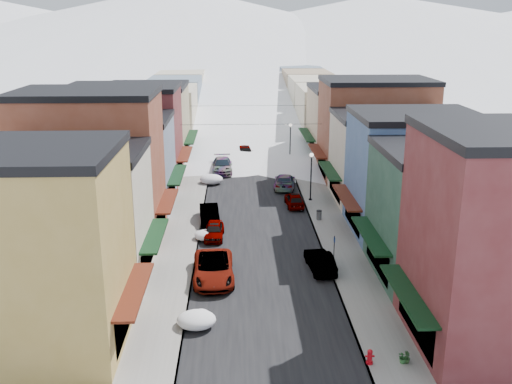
{
  "coord_description": "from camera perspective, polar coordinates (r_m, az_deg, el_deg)",
  "views": [
    {
      "loc": [
        -1.82,
        -25.28,
        17.75
      ],
      "look_at": [
        0.0,
        25.14,
        2.51
      ],
      "focal_mm": 40.0,
      "sensor_mm": 36.0,
      "label": 1
    }
  ],
  "objects": [
    {
      "name": "overhead_cables",
      "position": [
        73.71,
        -0.63,
        7.8
      ],
      "size": [
        16.4,
        15.04,
        0.04
      ],
      "color": "black",
      "rests_on": "ground"
    },
    {
      "name": "bldg_r_tan",
      "position": [
        76.88,
        9.29,
        6.86
      ],
      "size": [
        11.3,
        11.2,
        9.5
      ],
      "color": "tan",
      "rests_on": "ground"
    },
    {
      "name": "curb_right",
      "position": [
        87.36,
        2.49,
        5.12
      ],
      "size": [
        0.1,
        160.0,
        0.15
      ],
      "primitive_type": "cube",
      "color": "slate",
      "rests_on": "ground"
    },
    {
      "name": "parking_sign",
      "position": [
        43.44,
        7.82,
        -5.47
      ],
      "size": [
        0.08,
        0.29,
        2.14
      ],
      "color": "black",
      "rests_on": "sidewalk_right"
    },
    {
      "name": "streetlamp_far",
      "position": [
        73.84,
        3.44,
        5.47
      ],
      "size": [
        0.41,
        0.41,
        4.95
      ],
      "color": "black",
      "rests_on": "sidewalk_right"
    },
    {
      "name": "car_green_sedan",
      "position": [
        42.57,
        6.42,
        -6.86
      ],
      "size": [
        1.98,
        4.59,
        1.47
      ],
      "primitive_type": "imported",
      "rotation": [
        0.0,
        0.0,
        3.24
      ],
      "color": "black",
      "rests_on": "ground"
    },
    {
      "name": "planter_far",
      "position": [
        32.71,
        14.84,
        -15.69
      ],
      "size": [
        0.52,
        0.52,
        0.66
      ],
      "primitive_type": "imported",
      "rotation": [
        0.0,
        0.0,
        0.74
      ],
      "color": "#2A4E23",
      "rests_on": "sidewalk_right"
    },
    {
      "name": "distant_blocks",
      "position": [
        109.16,
        -1.11,
        9.57
      ],
      "size": [
        34.0,
        55.0,
        8.0
      ],
      "color": "gray",
      "rests_on": "ground"
    },
    {
      "name": "fire_hydrant",
      "position": [
        32.19,
        11.31,
        -15.88
      ],
      "size": [
        0.5,
        0.38,
        0.85
      ],
      "color": "#B40913",
      "rests_on": "sidewalk_right"
    },
    {
      "name": "bldg_l_tan",
      "position": [
        75.24,
        -10.81,
        6.76
      ],
      "size": [
        11.3,
        11.2,
        10.0
      ],
      "color": "#9B8B65",
      "rests_on": "ground"
    },
    {
      "name": "car_dark_hatch",
      "position": [
        52.27,
        -4.68,
        -2.21
      ],
      "size": [
        2.11,
        4.79,
        1.53
      ],
      "primitive_type": "imported",
      "rotation": [
        0.0,
        0.0,
        0.11
      ],
      "color": "black",
      "rests_on": "ground"
    },
    {
      "name": "bldg_l_grayblue",
      "position": [
        57.01,
        -13.53,
        2.91
      ],
      "size": [
        11.3,
        9.2,
        9.0
      ],
      "color": "slate",
      "rests_on": "ground"
    },
    {
      "name": "sidewalk_right",
      "position": [
        87.5,
        3.51,
        5.13
      ],
      "size": [
        3.2,
        160.0,
        0.15
      ],
      "primitive_type": "cube",
      "color": "gray",
      "rests_on": "ground"
    },
    {
      "name": "curb_left",
      "position": [
        87.15,
        -4.17,
        5.07
      ],
      "size": [
        0.1,
        160.0,
        0.15
      ],
      "primitive_type": "cube",
      "color": "slate",
      "rests_on": "ground"
    },
    {
      "name": "streetlamp_near",
      "position": [
        57.59,
        5.54,
        2.15
      ],
      "size": [
        0.41,
        0.41,
        4.91
      ],
      "color": "black",
      "rests_on": "sidewalk_right"
    },
    {
      "name": "bldg_r_brick_far",
      "position": [
        67.32,
        11.8,
        6.2
      ],
      "size": [
        13.3,
        9.2,
        11.5
      ],
      "color": "brown",
      "rests_on": "ground"
    },
    {
      "name": "ground",
      "position": [
        30.94,
        1.77,
        -18.21
      ],
      "size": [
        600.0,
        600.0,
        0.0
      ],
      "primitive_type": "plane",
      "color": "gray",
      "rests_on": "ground"
    },
    {
      "name": "bldg_r_cream",
      "position": [
        58.92,
        13.27,
        3.37
      ],
      "size": [
        12.3,
        9.2,
        9.0
      ],
      "color": "beige",
      "rests_on": "ground"
    },
    {
      "name": "car_black_sedan",
      "position": [
        62.68,
        2.88,
        1.08
      ],
      "size": [
        2.85,
        5.63,
        1.57
      ],
      "primitive_type": "imported",
      "rotation": [
        0.0,
        0.0,
        3.02
      ],
      "color": "black",
      "rests_on": "ground"
    },
    {
      "name": "car_lane_silver",
      "position": [
        76.23,
        -1.1,
        4.01
      ],
      "size": [
        2.49,
        5.19,
        1.71
      ],
      "primitive_type": "imported",
      "rotation": [
        0.0,
        0.0,
        0.09
      ],
      "color": "#9C9FA4",
      "rests_on": "ground"
    },
    {
      "name": "snow_pile_far",
      "position": [
        64.55,
        -4.47,
        1.28
      ],
      "size": [
        2.59,
        2.79,
        1.09
      ],
      "color": "white",
      "rests_on": "ground"
    },
    {
      "name": "bldg_l_brick_near",
      "position": [
        48.67,
        -16.14,
        2.48
      ],
      "size": [
        12.3,
        8.2,
        12.5
      ],
      "color": "brown",
      "rests_on": "ground"
    },
    {
      "name": "mountain_ridge",
      "position": [
        302.99,
        -5.63,
        16.09
      ],
      "size": [
        670.0,
        340.0,
        34.0
      ],
      "color": "silver",
      "rests_on": "ground"
    },
    {
      "name": "bldg_l_yellow",
      "position": [
        33.62,
        -21.78,
        -5.36
      ],
      "size": [
        11.3,
        8.7,
        11.5
      ],
      "color": "#AC8A3F",
      "rests_on": "ground"
    },
    {
      "name": "sidewalk_left",
      "position": [
        87.22,
        -5.19,
        5.05
      ],
      "size": [
        3.2,
        160.0,
        0.15
      ],
      "primitive_type": "cube",
      "color": "gray",
      "rests_on": "ground"
    },
    {
      "name": "bldg_l_brick_far",
      "position": [
        65.63,
        -12.96,
        5.63
      ],
      "size": [
        13.3,
        9.2,
        11.0
      ],
      "color": "maroon",
      "rests_on": "ground"
    },
    {
      "name": "bldg_r_green",
      "position": [
        42.24,
        18.88,
        -2.04
      ],
      "size": [
        11.3,
        9.2,
        9.5
      ],
      "color": "#204333",
      "rests_on": "ground"
    },
    {
      "name": "car_lane_white",
      "position": [
        87.07,
        -0.12,
        5.55
      ],
      "size": [
        3.16,
        5.69,
        1.51
      ],
      "primitive_type": "imported",
      "rotation": [
        0.0,
        0.0,
        3.02
      ],
      "color": "silver",
      "rests_on": "ground"
    },
    {
      "name": "car_gray_suv",
      "position": [
        56.55,
        3.85,
        -0.78
      ],
      "size": [
        1.84,
        4.17,
        1.4
      ],
      "primitive_type": "imported",
      "rotation": [
        0.0,
        0.0,
        3.19
      ],
      "color": "gray",
      "rests_on": "ground"
    },
    {
      "name": "bldg_r_blue",
      "position": [
        50.23,
        15.4,
        1.79
      ],
      "size": [
        11.3,
        9.2,
        10.5
      ],
      "color": "#3E5D8D",
      "rests_on": "ground"
    },
    {
      "name": "car_silver_sedan",
      "position": [
        48.46,
        -4.2,
        -3.87
      ],
      "size": [
        1.71,
        3.99,
        1.34
      ],
      "primitive_type": "imported",
      "rotation": [
        0.0,
        0.0,
        -0.03
      ],
      "color": "gray",
      "rests_on": "ground"
    },
    {
      "name": "bldg_l_cream",
      "position": [
        41.53,
        -17.86,
        -2.26
      ],
      "size": [
        11.3,
        8.2,
        9.5
      ],
      "color": "beige",
      "rests_on": "ground"
    },
    {
      "name": "road",
      "position": [
        87.12,
        -0.83,
        5.06
      ],
      "size": [
        10.0,
        160.0,
        0.01
      ],
      "primitive_type": "cube",
      "color": "black",
      "rests_on": "ground"
    },
    {
      "name": "planter_near",
      "position": [
        32.66,
        14.52,
        -15.71
      ],
      "size": [
        0.69,
        0.63,
        0.66
      ],
      "primitive_type": "imported",
      "rotation": [
        0.0,
        0.0,
        0.21
      ],
      "color": "#2C622E",
      "rests_on": "sidewalk_right"
    },
    {
      "name": "car_silver_wagon",
      "position": [
        69.3,
        -3.4,
        2.67
      ],
      "size": [
        2.54,
        5.93,
        1.7
      ],
      "primitive_type": "imported",
      "rotation": [
        0.0,
        0.0,
        0.03
      ],
      "color": "#9CA0A4",
      "rests_on": "ground"
    },
    {
      "name": "car_white_suv",
      "position": [
        40.93,
        -4.27,
        -7.63
      ],
      "size": [
        3.09,
        6.23,
        1.7
      ],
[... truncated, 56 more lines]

